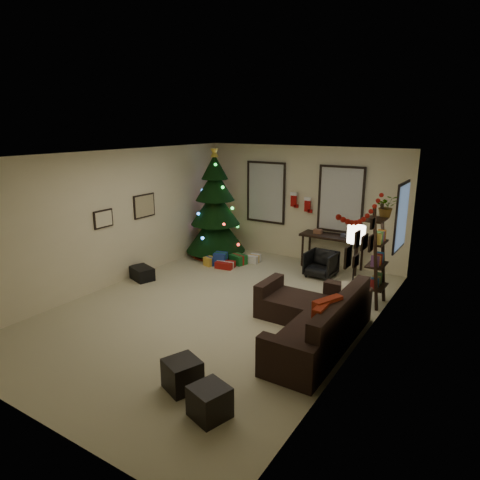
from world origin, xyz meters
name	(u,v)px	position (x,y,z in m)	size (l,w,h in m)	color
floor	(217,309)	(0.00, 0.00, 0.00)	(7.00, 7.00, 0.00)	#B4AD88
ceiling	(215,155)	(0.00, 0.00, 2.70)	(7.00, 7.00, 0.00)	white
wall_back	(302,204)	(0.00, 3.50, 1.35)	(5.00, 5.00, 0.00)	beige
wall_front	(20,308)	(0.00, -3.50, 1.35)	(5.00, 5.00, 0.00)	beige
wall_left	(114,219)	(-2.50, 0.00, 1.35)	(7.00, 7.00, 0.00)	beige
wall_right	(362,260)	(2.50, 0.00, 1.35)	(7.00, 7.00, 0.00)	beige
window_back_left	(266,192)	(-0.95, 3.47, 1.55)	(1.05, 0.06, 1.50)	#728CB2
window_back_right	(341,199)	(0.95, 3.47, 1.55)	(1.05, 0.06, 1.50)	#728CB2
window_right_wall	(402,217)	(2.47, 2.55, 1.50)	(0.06, 0.90, 1.30)	#728CB2
christmas_tree	(215,211)	(-1.89, 2.64, 1.12)	(1.46, 1.46, 2.71)	black
presents	(230,260)	(-1.16, 2.19, 0.11)	(0.99, 1.01, 0.30)	#14591E
sofa	(315,322)	(1.87, -0.07, 0.27)	(1.71, 2.50, 0.83)	black
pillow_red_a	(322,320)	(2.21, -0.69, 0.64)	(0.12, 0.44, 0.44)	maroon
pillow_red_b	(327,315)	(2.21, -0.50, 0.64)	(0.13, 0.48, 0.48)	maroon
pillow_cream	(345,297)	(2.21, 0.25, 0.63)	(0.11, 0.39, 0.39)	beige
ottoman_near	(182,374)	(1.00, -2.16, 0.19)	(0.40, 0.40, 0.38)	black
ottoman_far	(210,402)	(1.60, -2.41, 0.18)	(0.39, 0.39, 0.37)	black
desk	(332,239)	(0.90, 3.22, 0.68)	(1.42, 0.51, 0.77)	black
desk_chair	(321,264)	(0.91, 2.57, 0.28)	(0.55, 0.51, 0.56)	black
bookshelf	(378,258)	(2.30, 1.69, 0.88)	(0.30, 0.54, 1.83)	black
potted_plant	(387,203)	(2.30, 1.98, 1.83)	(0.48, 0.41, 0.53)	#4C4C4C
floor_lamp	(356,240)	(1.95, 1.46, 1.23)	(0.31, 0.31, 1.47)	black
art_map	(144,206)	(-2.48, 0.84, 1.48)	(0.04, 0.60, 0.50)	black
art_abstract	(103,219)	(-2.48, -0.27, 1.40)	(0.04, 0.45, 0.35)	black
gallery	(361,245)	(2.48, -0.07, 1.57)	(0.03, 1.25, 0.54)	black
garland	(362,212)	(2.45, -0.01, 2.03)	(0.08, 1.90, 0.30)	#A5140C
stocking_left	(294,199)	(-0.14, 3.36, 1.47)	(0.20, 0.05, 0.36)	#990F0C
stocking_right	(308,204)	(0.19, 3.41, 1.37)	(0.20, 0.05, 0.36)	#990F0C
storage_bin	(142,273)	(-2.22, 0.39, 0.13)	(0.53, 0.36, 0.27)	black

